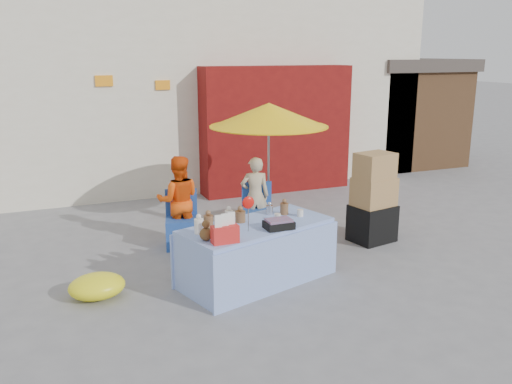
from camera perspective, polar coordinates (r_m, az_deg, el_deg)
name	(u,v)px	position (r m, az deg, el deg)	size (l,w,h in m)	color
ground	(255,279)	(7.16, -0.09, -9.10)	(80.00, 80.00, 0.00)	slate
backdrop	(158,42)	(13.91, -10.27, 15.25)	(14.00, 8.00, 7.80)	silver
market_table	(256,252)	(6.95, 0.03, -6.34)	(2.17, 1.46, 1.20)	#859DD5
chair_left	(182,230)	(8.28, -7.78, -4.02)	(0.58, 0.57, 0.85)	#22489C
chair_right	(258,221)	(8.65, 0.26, -3.05)	(0.58, 0.57, 0.85)	#22489C
vendor_orange	(179,201)	(8.28, -8.14, -0.91)	(0.67, 0.52, 1.37)	#F64F0C
vendor_beige	(255,196)	(8.67, -0.11, -0.41)	(0.46, 0.30, 1.27)	#C2AF89
umbrella	(269,115)	(8.68, 1.36, 8.06)	(1.90, 1.90, 2.09)	gray
box_stack	(373,201)	(8.52, 12.24, -0.93)	(0.72, 0.63, 1.40)	black
tarp_bundle	(97,286)	(6.84, -16.40, -9.50)	(0.67, 0.54, 0.30)	yellow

